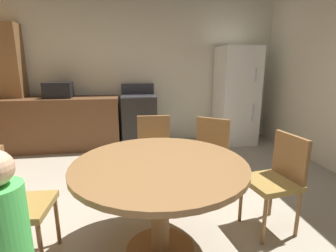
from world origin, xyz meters
TOP-DOWN VIEW (x-y plane):
  - ground_plane at (0.00, 0.00)m, footprint 14.00×14.00m
  - wall_back at (0.00, 2.99)m, footprint 5.41×0.12m
  - kitchen_counter at (-1.41, 2.59)m, footprint 2.00×0.60m
  - pantry_column at (-2.19, 2.77)m, footprint 0.44×0.36m
  - oven_range at (-0.06, 2.59)m, footprint 0.60×0.60m
  - refrigerator at (1.74, 2.54)m, footprint 0.68×0.68m
  - microwave at (-1.39, 2.59)m, footprint 0.44×0.32m
  - dining_table at (-0.01, -0.20)m, footprint 1.29×1.29m
  - chair_northeast at (0.64, 0.65)m, footprint 0.56×0.56m
  - chair_west at (-1.08, -0.14)m, footprint 0.42×0.42m
  - chair_east at (1.05, -0.04)m, footprint 0.46×0.46m
  - chair_north at (0.05, 0.86)m, footprint 0.42×0.42m
  - person_child at (-0.82, -0.77)m, footprint 0.31×0.31m

SIDE VIEW (x-z plane):
  - ground_plane at x=0.00m, z-range 0.00..0.00m
  - kitchen_counter at x=-1.41m, z-range 0.00..0.90m
  - oven_range at x=-0.06m, z-range -0.08..1.02m
  - chair_northeast at x=0.64m, z-range 0.07..0.94m
  - chair_west at x=-1.08m, z-range 0.07..0.94m
  - chair_east at x=1.05m, z-range 0.07..0.94m
  - chair_north at x=0.05m, z-range 0.07..0.94m
  - person_child at x=-0.82m, z-range 0.03..1.12m
  - dining_table at x=-0.01m, z-range 0.23..0.99m
  - refrigerator at x=1.74m, z-range 0.00..1.76m
  - microwave at x=-1.39m, z-range 0.90..1.16m
  - pantry_column at x=-2.19m, z-range 0.00..2.10m
  - wall_back at x=0.00m, z-range 0.00..2.70m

